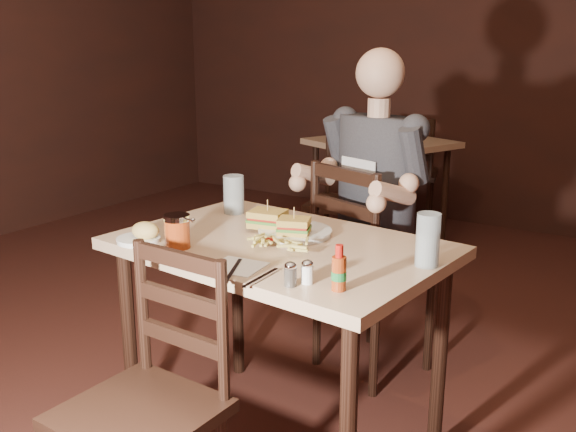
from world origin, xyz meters
The scene contains 24 objects.
room_shell centered at (0.00, 0.00, 1.40)m, with size 7.00×7.00×7.00m.
main_table centered at (0.23, 0.17, 0.68)m, with size 1.15×0.82×0.77m.
bg_table centered at (-0.47, 2.50, 0.68)m, with size 1.04×1.04×0.77m.
chair_far centered at (0.27, 0.87, 0.47)m, with size 0.44×0.48×0.94m, color black, non-canonical shape.
chair_near centered at (0.18, -0.46, 0.43)m, with size 0.40×0.43×0.86m, color black, non-canonical shape.
bg_chair_far centered at (-0.47, 3.05, 0.44)m, with size 0.41×0.45×0.89m, color black, non-canonical shape.
bg_chair_near centered at (-0.47, 1.95, 0.44)m, with size 0.40×0.44×0.87m, color black, non-canonical shape.
diner centered at (0.25, 0.82, 0.95)m, with size 0.53×0.42×0.92m, color #333338, non-canonical shape.
dinner_plate centered at (0.23, 0.27, 0.78)m, with size 0.25×0.25×0.01m, color white.
sandwich_left centered at (0.12, 0.26, 0.84)m, with size 0.12×0.10×0.10m, color gold, non-canonical shape.
sandwich_right centered at (0.25, 0.23, 0.83)m, with size 0.11×0.09×0.09m, color gold, non-canonical shape.
fries_pile centered at (0.28, 0.09, 0.80)m, with size 0.24×0.17×0.04m, color #CFC061, non-canonical shape.
ketchup_dollop centered at (0.22, 0.13, 0.79)m, with size 0.04×0.04×0.01m, color maroon.
glass_left centered at (-0.13, 0.40, 0.85)m, with size 0.08×0.08×0.15m, color silver.
glass_right centered at (0.74, 0.22, 0.85)m, with size 0.07×0.07×0.16m, color silver.
hot_sauce centered at (0.61, -0.10, 0.83)m, with size 0.04×0.04×0.13m, color #923410, non-canonical shape.
salt_shaker centered at (0.51, -0.11, 0.80)m, with size 0.03×0.03×0.06m, color white, non-canonical shape.
pepper_shaker centered at (0.48, -0.15, 0.80)m, with size 0.04×0.04×0.06m, color #38332D, non-canonical shape.
syrup_dispenser centered at (-0.02, -0.06, 0.83)m, with size 0.09×0.09×0.11m, color #923410, non-canonical shape.
napkin centered at (0.26, -0.10, 0.77)m, with size 0.15×0.14×0.00m, color white.
knife centered at (0.28, -0.15, 0.78)m, with size 0.01×0.20×0.00m, color silver.
fork centered at (0.38, -0.15, 0.78)m, with size 0.01×0.17×0.01m, color silver.
side_plate centered at (-0.17, -0.09, 0.78)m, with size 0.14×0.14×0.01m, color white.
bread_roll centered at (-0.15, -0.07, 0.81)m, with size 0.10×0.08×0.06m, color tan.
Camera 1 is at (1.37, -1.55, 1.42)m, focal length 40.00 mm.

